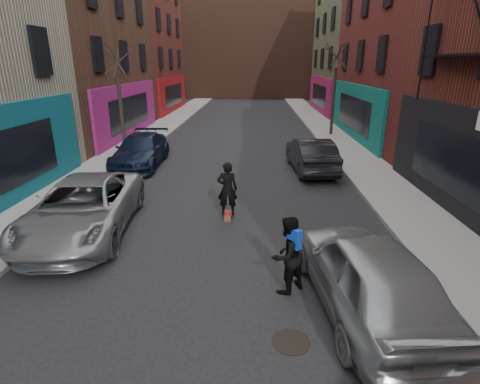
# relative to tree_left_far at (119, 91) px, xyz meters

# --- Properties ---
(sidewalk_left) EXTENTS (2.50, 84.00, 0.13)m
(sidewalk_left) POSITION_rel_tree_left_far_xyz_m (-0.05, 12.00, -3.31)
(sidewalk_left) COLOR gray
(sidewalk_left) RESTS_ON ground
(sidewalk_right) EXTENTS (2.50, 84.00, 0.13)m
(sidewalk_right) POSITION_rel_tree_left_far_xyz_m (12.45, 12.00, -3.31)
(sidewalk_right) COLOR gray
(sidewalk_right) RESTS_ON ground
(building_far) EXTENTS (40.00, 10.00, 14.00)m
(building_far) POSITION_rel_tree_left_far_xyz_m (6.20, 38.00, 3.62)
(building_far) COLOR #47281E
(building_far) RESTS_ON ground
(tree_left_far) EXTENTS (2.00, 2.00, 6.50)m
(tree_left_far) POSITION_rel_tree_left_far_xyz_m (0.00, 0.00, 0.00)
(tree_left_far) COLOR black
(tree_left_far) RESTS_ON sidewalk_left
(tree_right_far) EXTENTS (2.00, 2.00, 6.80)m
(tree_right_far) POSITION_rel_tree_left_far_xyz_m (12.40, 6.00, 0.15)
(tree_right_far) COLOR black
(tree_right_far) RESTS_ON sidewalk_right
(parked_left_far) EXTENTS (3.16, 5.91, 1.58)m
(parked_left_far) POSITION_rel_tree_left_far_xyz_m (2.17, -10.04, -2.59)
(parked_left_far) COLOR gray
(parked_left_far) RESTS_ON ground
(parked_left_end) EXTENTS (2.25, 5.20, 1.49)m
(parked_left_end) POSITION_rel_tree_left_far_xyz_m (1.60, -2.36, -2.63)
(parked_left_end) COLOR black
(parked_left_end) RESTS_ON ground
(parked_right_far) EXTENTS (2.52, 5.08, 1.66)m
(parked_right_far) POSITION_rel_tree_left_far_xyz_m (9.40, -13.48, -2.55)
(parked_right_far) COLOR gray
(parked_right_far) RESTS_ON ground
(parked_right_end) EXTENTS (2.00, 4.76, 1.53)m
(parked_right_end) POSITION_rel_tree_left_far_xyz_m (9.74, -3.00, -2.61)
(parked_right_end) COLOR black
(parked_right_end) RESTS_ON ground
(skateboard) EXTENTS (0.25, 0.81, 0.10)m
(skateboard) POSITION_rel_tree_left_far_xyz_m (6.28, -8.74, -3.33)
(skateboard) COLOR brown
(skateboard) RESTS_ON ground
(skateboarder) EXTENTS (0.66, 0.44, 1.76)m
(skateboarder) POSITION_rel_tree_left_far_xyz_m (6.28, -8.74, -2.40)
(skateboarder) COLOR black
(skateboarder) RESTS_ON skateboard
(pedestrian) EXTENTS (1.07, 1.06, 1.75)m
(pedestrian) POSITION_rel_tree_left_far_xyz_m (7.86, -12.83, -2.50)
(pedestrian) COLOR black
(pedestrian) RESTS_ON ground
(manhole) EXTENTS (0.91, 0.91, 0.01)m
(manhole) POSITION_rel_tree_left_far_xyz_m (7.83, -14.46, -3.37)
(manhole) COLOR black
(manhole) RESTS_ON ground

